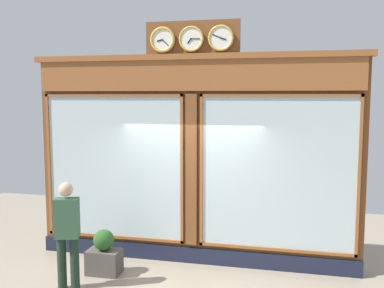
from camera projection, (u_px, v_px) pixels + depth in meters
shop_facade at (194, 158)px, 7.87m from camera, size 5.95×0.42×4.28m
pedestrian at (67, 231)px, 6.78m from camera, size 0.41×0.31×1.69m
planter_box at (104, 262)px, 7.42m from camera, size 0.56×0.36×0.41m
planter_shrub at (104, 240)px, 7.38m from camera, size 0.35×0.35×0.35m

